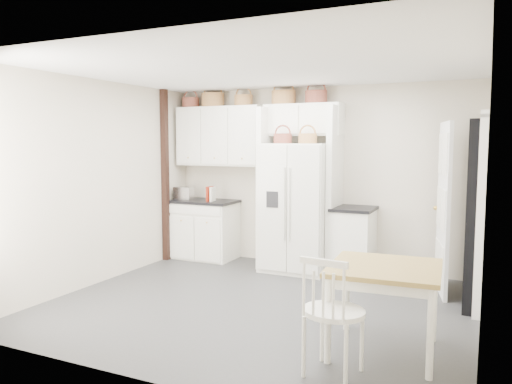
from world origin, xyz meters
The scene contains 29 objects.
floor centered at (0.00, 0.00, 0.00)m, with size 4.50×4.50×0.00m, color #333334.
ceiling centered at (0.00, 0.00, 2.60)m, with size 4.50×4.50×0.00m, color white.
wall_back centered at (0.00, 2.00, 1.30)m, with size 4.50×4.50×0.00m, color beige.
wall_left centered at (-2.25, 0.00, 1.30)m, with size 4.00×4.00×0.00m, color beige.
wall_right centered at (2.25, 0.00, 1.30)m, with size 4.00×4.00×0.00m, color beige.
refrigerator centered at (-0.15, 1.61, 0.90)m, with size 0.93×0.75×1.79m, color silver.
base_cab_left centered at (-1.71, 1.70, 0.44)m, with size 0.94×0.60×0.87m, color white.
base_cab_right centered at (0.64, 1.70, 0.45)m, with size 0.51×0.61×0.89m, color white.
dining_table centered at (1.50, -0.69, 0.38)m, with size 0.91×0.91×0.76m, color olive.
windsor_chair centered at (1.22, -1.28, 0.50)m, with size 0.49×0.45×1.01m, color white.
counter_left centered at (-1.71, 1.70, 0.89)m, with size 0.98×0.64×0.04m, color black.
counter_right centered at (0.64, 1.70, 0.91)m, with size 0.55×0.65×0.04m, color black.
toaster centered at (-2.04, 1.61, 1.01)m, with size 0.29×0.17×0.20m, color silver.
cookbook_red centered at (-1.57, 1.62, 1.03)m, with size 0.03×0.15×0.23m, color maroon.
cookbook_cream centered at (-1.53, 1.62, 1.02)m, with size 0.03×0.14×0.22m, color silver.
basket_upper_a centered at (-2.03, 1.83, 2.43)m, with size 0.27×0.27×0.16m, color brown.
basket_upper_b centered at (-1.63, 1.83, 2.46)m, with size 0.36×0.36×0.21m, color brown.
basket_upper_c centered at (-1.10, 1.83, 2.43)m, with size 0.28×0.28×0.16m, color brown.
basket_bridge_a centered at (-0.46, 1.83, 2.45)m, with size 0.35×0.35×0.20m, color brown.
basket_bridge_b centered at (0.03, 1.83, 2.44)m, with size 0.31×0.31×0.18m, color brown.
basket_fridge_a centered at (-0.34, 1.51, 1.86)m, with size 0.26×0.26×0.14m, color brown.
basket_fridge_b centered at (0.03, 1.51, 1.86)m, with size 0.25×0.25×0.14m, color brown.
upper_cabinet centered at (-1.50, 1.83, 1.90)m, with size 1.40×0.34×0.90m, color white.
bridge_cabinet centered at (-0.15, 1.83, 2.12)m, with size 1.12×0.34×0.45m, color white.
fridge_panel_left centered at (-0.66, 1.70, 1.15)m, with size 0.08×0.60×2.30m, color white.
fridge_panel_right centered at (0.36, 1.70, 1.15)m, with size 0.08×0.60×2.30m, color white.
trim_post centered at (-2.20, 1.35, 1.30)m, with size 0.09×0.09×2.60m, color black.
doorway_void centered at (2.16, 1.00, 1.02)m, with size 0.18×0.85×2.05m, color black.
door_slab centered at (1.80, 1.33, 1.02)m, with size 0.80×0.04×2.05m, color white.
Camera 1 is at (2.26, -4.93, 1.81)m, focal length 35.00 mm.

